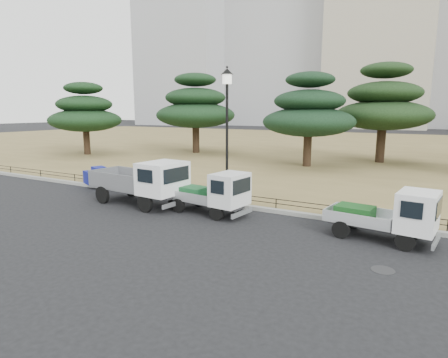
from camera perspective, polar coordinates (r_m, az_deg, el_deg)
The scene contains 16 objects.
ground at distance 13.93m, azimuth -4.05°, elevation -6.57°, with size 220.00×220.00×0.00m, color black.
lawn at distance 42.55m, azimuth 19.22°, elevation 4.47°, with size 120.00×56.00×0.15m, color olive.
curb at distance 16.07m, azimuth 1.05°, elevation -3.94°, with size 120.00×0.25×0.16m, color gray.
truck_large at distance 16.54m, azimuth -12.33°, elevation -0.17°, with size 4.65×2.16×1.97m.
truck_kei_front at distance 14.75m, azimuth -1.67°, elevation -2.15°, with size 3.39×1.74×1.72m.
truck_kei_rear at distance 12.83m, azimuth 23.79°, elevation -5.04°, with size 3.37×1.75×1.69m.
street_lamp at distance 16.00m, azimuth 0.46°, elevation 10.01°, with size 0.50×0.50×5.62m.
pipe_fence at distance 16.11m, azimuth 1.30°, elevation -2.59°, with size 38.00×0.04×0.40m.
tarp_pile at distance 21.23m, azimuth -18.70°, elevation 0.31°, with size 1.77×1.56×0.98m.
manhole at distance 10.76m, azimuth 23.05°, elevation -12.65°, with size 0.60×0.60×0.01m, color #2D2D30.
pine_west_far at distance 35.85m, azimuth -20.44°, elevation 9.39°, with size 6.29×6.29×6.36m.
pine_west_near at distance 35.16m, azimuth -4.36°, elevation 10.85°, with size 7.26×7.26×7.26m.
pine_center_left at distance 27.04m, azimuth 12.79°, elevation 9.86°, with size 6.41×6.41×6.52m.
pine_center_right at distance 30.85m, azimuth 23.15°, elevation 10.30°, with size 6.97×6.97×7.40m.
tower_far_west at distance 114.01m, azimuth -5.49°, elevation 24.84°, with size 24.00×20.00×65.00m, color #A0A0A5.
tower_center_left at distance 99.70m, azimuth 23.25°, elevation 23.24°, with size 22.00×20.00×55.00m, color #AAA08C.
Camera 1 is at (7.34, -11.12, 4.07)m, focal length 30.00 mm.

